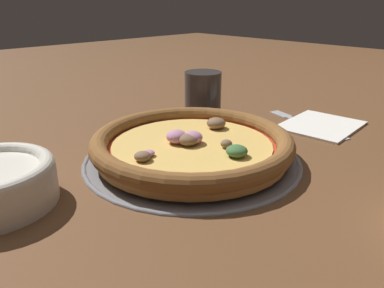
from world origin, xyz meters
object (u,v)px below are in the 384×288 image
(pizza, at_px, (192,144))
(napkin, at_px, (321,124))
(pizza_tray, at_px, (192,157))
(drinking_cup, at_px, (203,93))
(fork, at_px, (302,122))

(pizza, distance_m, napkin, 0.28)
(pizza_tray, distance_m, drinking_cup, 0.24)
(pizza_tray, xyz_separation_m, napkin, (-0.28, 0.06, 0.00))
(pizza_tray, relative_size, napkin, 2.03)
(pizza_tray, relative_size, fork, 1.70)
(pizza, relative_size, drinking_cup, 3.47)
(pizza, xyz_separation_m, napkin, (-0.28, 0.06, -0.02))
(drinking_cup, distance_m, fork, 0.20)
(drinking_cup, height_order, napkin, drinking_cup)
(pizza_tray, distance_m, napkin, 0.28)
(drinking_cup, distance_m, napkin, 0.24)
(drinking_cup, bearing_deg, pizza, 40.67)
(drinking_cup, xyz_separation_m, fork, (-0.09, 0.18, -0.04))
(pizza, bearing_deg, napkin, 168.26)
(napkin, xyz_separation_m, fork, (0.01, -0.04, -0.00))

